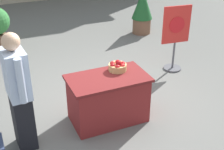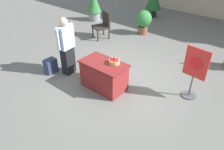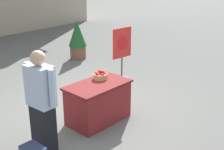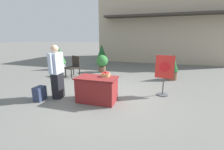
{
  "view_description": "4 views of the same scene",
  "coord_description": "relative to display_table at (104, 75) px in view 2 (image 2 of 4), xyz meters",
  "views": [
    {
      "loc": [
        -1.65,
        -4.19,
        2.89
      ],
      "look_at": [
        0.07,
        -0.27,
        0.62
      ],
      "focal_mm": 50.0,
      "sensor_mm": 36.0,
      "label": 1
    },
    {
      "loc": [
        3.04,
        -4.0,
        3.44
      ],
      "look_at": [
        0.17,
        -0.51,
        0.49
      ],
      "focal_mm": 35.0,
      "sensor_mm": 36.0,
      "label": 2
    },
    {
      "loc": [
        -3.73,
        -4.22,
        2.84
      ],
      "look_at": [
        0.44,
        -0.35,
        0.72
      ],
      "focal_mm": 50.0,
      "sensor_mm": 36.0,
      "label": 3
    },
    {
      "loc": [
        1.52,
        -4.38,
        1.84
      ],
      "look_at": [
        0.15,
        0.19,
        0.65
      ],
      "focal_mm": 24.0,
      "sensor_mm": 36.0,
      "label": 4
    }
  ],
  "objects": [
    {
      "name": "poster_board",
      "position": [
        1.89,
        1.07,
        0.34
      ],
      "size": [
        0.57,
        0.36,
        1.31
      ],
      "rotation": [
        0.0,
        0.0,
        -1.68
      ],
      "color": "#4C4C51",
      "rests_on": "ground_plane"
    },
    {
      "name": "display_table",
      "position": [
        0.0,
        0.0,
        0.0
      ],
      "size": [
        1.18,
        0.68,
        0.74
      ],
      "color": "maroon",
      "rests_on": "ground_plane"
    },
    {
      "name": "potted_plant_far_right",
      "position": [
        -1.23,
        3.76,
        0.18
      ],
      "size": [
        0.64,
        0.64,
        0.94
      ],
      "color": "brown",
      "rests_on": "ground_plane"
    },
    {
      "name": "backpack",
      "position": [
        -1.69,
        -0.43,
        -0.16
      ],
      "size": [
        0.24,
        0.34,
        0.42
      ],
      "color": "#2D3856",
      "rests_on": "ground_plane"
    },
    {
      "name": "person_visitor",
      "position": [
        -1.27,
        -0.1,
        0.46
      ],
      "size": [
        0.29,
        0.61,
        1.64
      ],
      "rotation": [
        0.0,
        0.0,
        0.08
      ],
      "color": "black",
      "rests_on": "ground_plane"
    },
    {
      "name": "patio_chair",
      "position": [
        -2.21,
        2.47,
        0.17
      ],
      "size": [
        0.72,
        0.72,
        0.99
      ],
      "rotation": [
        0.0,
        0.0,
        4.32
      ],
      "color": "#28231E",
      "rests_on": "ground_plane"
    },
    {
      "name": "ground_plane",
      "position": [
        0.1,
        0.51,
        -0.37
      ],
      "size": [
        120.0,
        120.0,
        0.0
      ],
      "primitive_type": "plane",
      "color": "slate"
    },
    {
      "name": "apple_basket",
      "position": [
        0.22,
        0.15,
        0.44
      ],
      "size": [
        0.27,
        0.27,
        0.16
      ],
      "color": "tan",
      "rests_on": "display_table"
    },
    {
      "name": "potted_plant_near_right",
      "position": [
        -3.87,
        3.73,
        0.32
      ],
      "size": [
        0.65,
        0.65,
        1.3
      ],
      "color": "gray",
      "rests_on": "ground_plane"
    }
  ]
}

